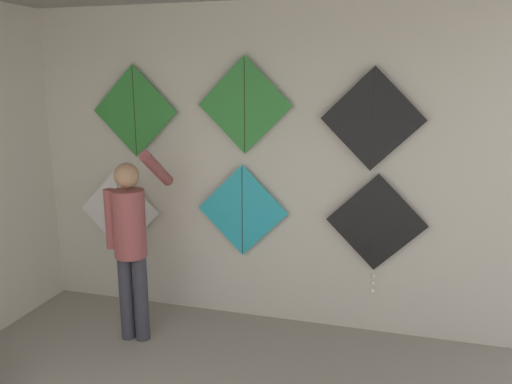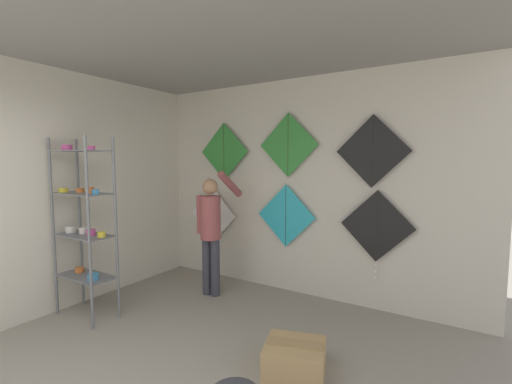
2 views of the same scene
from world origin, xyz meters
The scene contains 8 objects.
back_panel centered at (0.00, 3.37, 1.40)m, with size 4.79×0.06×2.80m, color beige.
shopkeeper centered at (-0.78, 2.67, 0.92)m, with size 0.41×0.58×1.63m.
kite_0 centered at (-1.24, 3.28, 0.92)m, with size 0.83×0.04×0.97m.
kite_1 centered at (-0.01, 3.28, 1.03)m, with size 0.83×0.01×0.83m.
kite_2 centered at (1.15, 3.28, 0.98)m, with size 0.83×0.04×1.04m.
kite_3 centered at (-1.02, 3.28, 1.88)m, with size 0.83×0.01×0.83m.
kite_4 centered at (0.02, 3.28, 1.95)m, with size 0.83×0.01×0.83m.
kite_5 centered at (1.08, 3.28, 1.86)m, with size 0.83×0.01×0.83m.
Camera 1 is at (1.26, -0.81, 2.19)m, focal length 35.00 mm.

